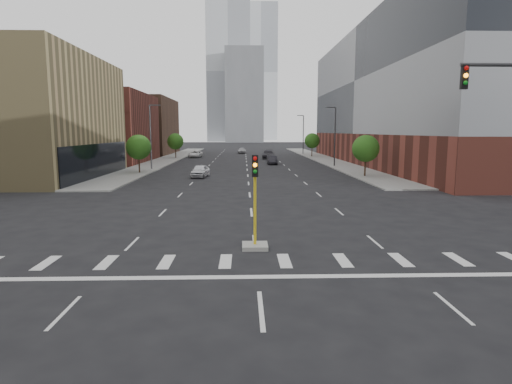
{
  "coord_description": "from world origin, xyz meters",
  "views": [
    {
      "loc": [
        -0.52,
        -10.53,
        5.48
      ],
      "look_at": [
        0.08,
        10.23,
        2.5
      ],
      "focal_mm": 30.0,
      "sensor_mm": 36.0,
      "label": 1
    }
  ],
  "objects_px": {
    "car_near_left": "(200,171)",
    "car_mid_right": "(272,160)",
    "car_far_left": "(195,154)",
    "car_distant": "(242,150)",
    "car_deep_right": "(268,154)",
    "median_traffic_signal": "(255,228)"
  },
  "relations": [
    {
      "from": "median_traffic_signal",
      "to": "car_distant",
      "type": "bearing_deg",
      "value": 90.63
    },
    {
      "from": "median_traffic_signal",
      "to": "car_mid_right",
      "type": "relative_size",
      "value": 1.02
    },
    {
      "from": "car_distant",
      "to": "car_far_left",
      "type": "bearing_deg",
      "value": -125.4
    },
    {
      "from": "median_traffic_signal",
      "to": "car_near_left",
      "type": "distance_m",
      "value": 32.0
    },
    {
      "from": "car_far_left",
      "to": "car_near_left",
      "type": "bearing_deg",
      "value": -75.33
    },
    {
      "from": "median_traffic_signal",
      "to": "car_deep_right",
      "type": "distance_m",
      "value": 65.29
    },
    {
      "from": "car_mid_right",
      "to": "car_far_left",
      "type": "distance_m",
      "value": 23.77
    },
    {
      "from": "median_traffic_signal",
      "to": "car_distant",
      "type": "height_order",
      "value": "median_traffic_signal"
    },
    {
      "from": "car_far_left",
      "to": "car_distant",
      "type": "height_order",
      "value": "car_distant"
    },
    {
      "from": "car_far_left",
      "to": "car_distant",
      "type": "relative_size",
      "value": 1.17
    },
    {
      "from": "car_mid_right",
      "to": "car_distant",
      "type": "distance_m",
      "value": 34.58
    },
    {
      "from": "car_near_left",
      "to": "car_mid_right",
      "type": "height_order",
      "value": "car_near_left"
    },
    {
      "from": "car_mid_right",
      "to": "car_distant",
      "type": "bearing_deg",
      "value": 97.51
    },
    {
      "from": "car_near_left",
      "to": "car_far_left",
      "type": "xyz_separation_m",
      "value": [
        -4.79,
        38.21,
        -0.05
      ]
    },
    {
      "from": "car_deep_right",
      "to": "car_distant",
      "type": "distance_m",
      "value": 20.74
    },
    {
      "from": "car_mid_right",
      "to": "car_distant",
      "type": "height_order",
      "value": "car_distant"
    },
    {
      "from": "car_near_left",
      "to": "car_far_left",
      "type": "bearing_deg",
      "value": 103.75
    },
    {
      "from": "car_deep_right",
      "to": "car_near_left",
      "type": "bearing_deg",
      "value": -104.05
    },
    {
      "from": "car_far_left",
      "to": "car_deep_right",
      "type": "relative_size",
      "value": 0.86
    },
    {
      "from": "car_far_left",
      "to": "car_mid_right",
      "type": "bearing_deg",
      "value": -44.28
    },
    {
      "from": "car_near_left",
      "to": "car_distant",
      "type": "distance_m",
      "value": 53.94
    },
    {
      "from": "car_mid_right",
      "to": "car_far_left",
      "type": "relative_size",
      "value": 0.87
    }
  ]
}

